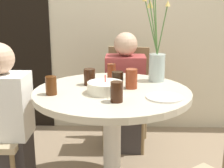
% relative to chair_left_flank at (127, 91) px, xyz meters
% --- Properties ---
extents(wall_back, '(8.00, 0.05, 2.60)m').
position_rel_chair_left_flank_xyz_m(wall_back, '(-0.11, 0.40, 0.79)').
color(wall_back, beige).
rests_on(wall_back, ground_plane).
extents(doorway_panel, '(0.90, 0.01, 2.05)m').
position_rel_chair_left_flank_xyz_m(doorway_panel, '(-1.23, 0.36, 0.52)').
color(doorway_panel, black).
rests_on(doorway_panel, ground_plane).
extents(dining_table, '(1.01, 1.01, 0.76)m').
position_rel_chair_left_flank_xyz_m(dining_table, '(-0.11, -0.86, 0.10)').
color(dining_table, beige).
rests_on(dining_table, ground_plane).
extents(chair_left_flank, '(0.45, 0.45, 0.90)m').
position_rel_chair_left_flank_xyz_m(chair_left_flank, '(0.00, 0.00, 0.00)').
color(chair_left_flank, tan).
rests_on(chair_left_flank, ground_plane).
extents(birthday_cake, '(0.22, 0.22, 0.12)m').
position_rel_chair_left_flank_xyz_m(birthday_cake, '(-0.15, -0.93, 0.29)').
color(birthday_cake, white).
rests_on(birthday_cake, dining_table).
extents(flower_vase, '(0.19, 0.24, 0.74)m').
position_rel_chair_left_flank_xyz_m(flower_vase, '(0.19, -0.59, 0.47)').
color(flower_vase, '#B2C6C1').
rests_on(flower_vase, dining_table).
extents(side_plate, '(0.22, 0.22, 0.01)m').
position_rel_chair_left_flank_xyz_m(side_plate, '(0.20, -1.03, 0.26)').
color(side_plate, silver).
rests_on(side_plate, dining_table).
extents(drink_glass_0, '(0.06, 0.06, 0.11)m').
position_rel_chair_left_flank_xyz_m(drink_glass_0, '(-0.13, -0.56, 0.31)').
color(drink_glass_0, maroon).
rests_on(drink_glass_0, dining_table).
extents(drink_glass_1, '(0.07, 0.07, 0.12)m').
position_rel_chair_left_flank_xyz_m(drink_glass_1, '(-0.08, -1.11, 0.31)').
color(drink_glass_1, '#33190C').
rests_on(drink_glass_1, dining_table).
extents(drink_glass_2, '(0.08, 0.08, 0.13)m').
position_rel_chair_left_flank_xyz_m(drink_glass_2, '(0.01, -0.82, 0.32)').
color(drink_glass_2, maroon).
rests_on(drink_glass_2, dining_table).
extents(drink_glass_3, '(0.07, 0.07, 0.11)m').
position_rel_chair_left_flank_xyz_m(drink_glass_3, '(-0.48, -0.97, 0.31)').
color(drink_glass_3, '#51280F').
rests_on(drink_glass_3, dining_table).
extents(drink_glass_4, '(0.08, 0.08, 0.11)m').
position_rel_chair_left_flank_xyz_m(drink_glass_4, '(-0.27, -0.73, 0.31)').
color(drink_glass_4, '#33190C').
rests_on(drink_glass_4, dining_table).
extents(drink_glass_5, '(0.08, 0.08, 0.10)m').
position_rel_chair_left_flank_xyz_m(drink_glass_5, '(-0.08, -0.78, 0.30)').
color(drink_glass_5, black).
rests_on(drink_glass_5, dining_table).
extents(person_boy, '(0.34, 0.24, 1.06)m').
position_rel_chair_left_flank_xyz_m(person_boy, '(-0.02, -0.16, -0.01)').
color(person_boy, '#383333').
rests_on(person_boy, ground_plane).
extents(person_woman, '(0.34, 0.24, 1.06)m').
position_rel_chair_left_flank_xyz_m(person_woman, '(-0.82, -0.88, -0.01)').
color(person_woman, '#383333').
rests_on(person_woman, ground_plane).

